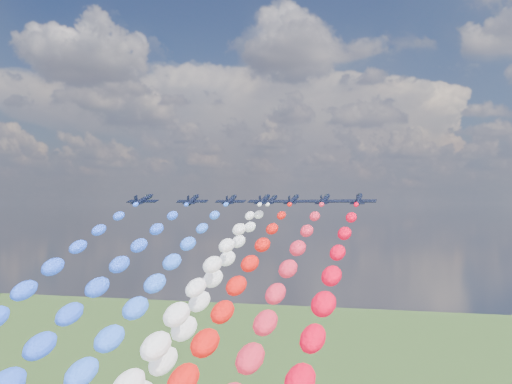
% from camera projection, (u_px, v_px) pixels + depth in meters
% --- Properties ---
extents(jet_0, '(8.80, 11.68, 5.20)m').
position_uv_depth(jet_0, '(143.00, 200.00, 169.36)').
color(jet_0, black).
extents(jet_1, '(8.94, 11.78, 5.20)m').
position_uv_depth(jet_1, '(193.00, 200.00, 173.85)').
color(jet_1, black).
extents(trail_1, '(5.46, 123.85, 53.42)m').
position_uv_depth(trail_1, '(57.00, 345.00, 112.08)').
color(trail_1, blue).
extents(jet_2, '(8.56, 11.52, 5.20)m').
position_uv_depth(jet_2, '(231.00, 200.00, 179.94)').
color(jet_2, black).
extents(trail_2, '(5.46, 123.85, 53.42)m').
position_uv_depth(trail_2, '(123.00, 338.00, 118.16)').
color(trail_2, blue).
extents(jet_3, '(8.45, 11.44, 5.20)m').
position_uv_depth(jet_3, '(264.00, 200.00, 173.34)').
color(jet_3, black).
extents(trail_3, '(5.46, 123.85, 53.42)m').
position_uv_depth(trail_3, '(168.00, 346.00, 111.57)').
color(trail_3, white).
extents(jet_4, '(8.90, 11.75, 5.20)m').
position_uv_depth(jet_4, '(271.00, 200.00, 188.61)').
color(jet_4, black).
extents(trail_4, '(5.46, 123.85, 53.42)m').
position_uv_depth(trail_4, '(190.00, 329.00, 126.83)').
color(trail_4, white).
extents(jet_5, '(8.85, 11.72, 5.20)m').
position_uv_depth(jet_5, '(293.00, 200.00, 176.10)').
color(jet_5, black).
extents(trail_5, '(5.46, 123.85, 53.42)m').
position_uv_depth(trail_5, '(215.00, 342.00, 114.33)').
color(trail_5, red).
extents(jet_6, '(8.74, 11.64, 5.20)m').
position_uv_depth(jet_6, '(325.00, 200.00, 164.99)').
color(jet_6, black).
extents(trail_6, '(5.46, 123.85, 53.42)m').
position_uv_depth(trail_6, '(257.00, 357.00, 103.21)').
color(trail_6, red).
extents(jet_7, '(8.48, 11.46, 5.20)m').
position_uv_depth(jet_7, '(359.00, 199.00, 152.73)').
color(jet_7, black).
extents(trail_7, '(5.46, 123.85, 53.42)m').
position_uv_depth(trail_7, '(304.00, 378.00, 90.96)').
color(trail_7, red).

